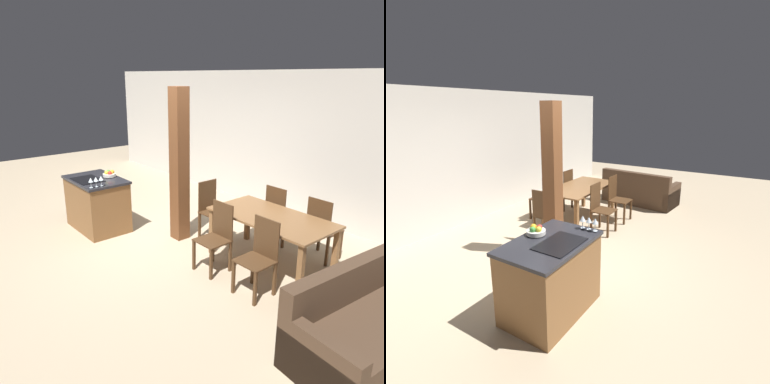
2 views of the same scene
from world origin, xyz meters
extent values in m
plane|color=tan|center=(0.00, 0.00, 0.00)|extent=(16.00, 16.00, 0.00)
cube|color=beige|center=(0.00, 2.73, 1.35)|extent=(11.20, 0.08, 2.70)
cube|color=brown|center=(-1.15, -0.51, 0.43)|extent=(1.11, 0.72, 0.87)
cube|color=#232328|center=(-1.15, -0.51, 0.89)|extent=(1.15, 0.76, 0.04)
cube|color=black|center=(-1.15, -0.65, 0.91)|extent=(0.56, 0.40, 0.01)
cylinder|color=silver|center=(-1.10, -0.27, 0.94)|extent=(0.22, 0.22, 0.05)
sphere|color=red|center=(-1.05, -0.28, 0.99)|extent=(0.07, 0.07, 0.07)
sphere|color=gold|center=(-1.08, -0.22, 0.99)|extent=(0.08, 0.08, 0.08)
sphere|color=#3D8E38|center=(-1.15, -0.26, 0.99)|extent=(0.07, 0.07, 0.07)
sphere|color=yellow|center=(-1.11, -0.32, 0.99)|extent=(0.07, 0.07, 0.07)
cylinder|color=silver|center=(-0.65, -0.82, 0.92)|extent=(0.06, 0.06, 0.00)
cylinder|color=silver|center=(-0.65, -0.82, 0.97)|extent=(0.01, 0.01, 0.09)
cone|color=silver|center=(-0.65, -0.82, 1.04)|extent=(0.07, 0.07, 0.07)
cylinder|color=silver|center=(-0.65, -0.73, 0.92)|extent=(0.06, 0.06, 0.00)
cylinder|color=silver|center=(-0.65, -0.73, 0.97)|extent=(0.01, 0.01, 0.09)
cone|color=silver|center=(-0.65, -0.73, 1.04)|extent=(0.07, 0.07, 0.07)
cylinder|color=silver|center=(-0.65, -0.64, 0.92)|extent=(0.06, 0.06, 0.00)
cylinder|color=silver|center=(-0.65, -0.64, 0.97)|extent=(0.01, 0.01, 0.09)
cone|color=silver|center=(-0.65, -0.64, 1.04)|extent=(0.07, 0.07, 0.07)
cube|color=brown|center=(1.64, 0.78, 0.72)|extent=(1.70, 0.91, 0.03)
cube|color=brown|center=(0.85, 0.39, 0.35)|extent=(0.07, 0.07, 0.71)
cube|color=brown|center=(2.42, 0.39, 0.35)|extent=(0.07, 0.07, 0.71)
cube|color=brown|center=(0.85, 1.17, 0.35)|extent=(0.07, 0.07, 0.71)
cube|color=brown|center=(2.42, 1.17, 0.35)|extent=(0.07, 0.07, 0.71)
cube|color=#472D19|center=(1.25, 0.02, 0.45)|extent=(0.40, 0.40, 0.02)
cube|color=#472D19|center=(1.25, 0.21, 0.71)|extent=(0.38, 0.02, 0.50)
cube|color=#472D19|center=(1.08, -0.16, 0.22)|extent=(0.04, 0.04, 0.44)
cube|color=#472D19|center=(1.43, -0.16, 0.22)|extent=(0.04, 0.04, 0.44)
cube|color=#472D19|center=(1.08, 0.20, 0.22)|extent=(0.04, 0.04, 0.44)
cube|color=#472D19|center=(1.43, 0.20, 0.22)|extent=(0.04, 0.04, 0.44)
cube|color=#472D19|center=(2.02, 0.02, 0.45)|extent=(0.40, 0.40, 0.02)
cube|color=#472D19|center=(2.02, 0.21, 0.71)|extent=(0.38, 0.02, 0.50)
cube|color=#472D19|center=(1.84, -0.16, 0.22)|extent=(0.04, 0.04, 0.44)
cube|color=#472D19|center=(2.20, -0.16, 0.22)|extent=(0.04, 0.04, 0.44)
cube|color=#472D19|center=(1.84, 0.20, 0.22)|extent=(0.04, 0.04, 0.44)
cube|color=#472D19|center=(2.20, 0.20, 0.22)|extent=(0.04, 0.04, 0.44)
cube|color=#472D19|center=(1.25, 1.53, 0.45)|extent=(0.40, 0.40, 0.02)
cube|color=#472D19|center=(1.25, 1.34, 0.71)|extent=(0.38, 0.02, 0.50)
cube|color=#472D19|center=(1.43, 1.71, 0.22)|extent=(0.04, 0.04, 0.44)
cube|color=#472D19|center=(1.08, 1.71, 0.22)|extent=(0.04, 0.04, 0.44)
cube|color=#472D19|center=(1.43, 1.36, 0.22)|extent=(0.04, 0.04, 0.44)
cube|color=#472D19|center=(1.08, 1.36, 0.22)|extent=(0.04, 0.04, 0.44)
cube|color=#472D19|center=(2.02, 1.53, 0.45)|extent=(0.40, 0.40, 0.02)
cube|color=#472D19|center=(2.02, 1.34, 0.71)|extent=(0.38, 0.02, 0.50)
cube|color=#472D19|center=(2.20, 1.71, 0.22)|extent=(0.04, 0.04, 0.44)
cube|color=#472D19|center=(1.84, 1.71, 0.22)|extent=(0.04, 0.04, 0.44)
cube|color=#472D19|center=(2.20, 1.36, 0.22)|extent=(0.04, 0.04, 0.44)
cube|color=#472D19|center=(1.84, 1.36, 0.22)|extent=(0.04, 0.04, 0.44)
cube|color=#472D19|center=(0.49, 0.78, 0.45)|extent=(0.40, 0.40, 0.02)
cube|color=#472D19|center=(0.30, 0.78, 0.71)|extent=(0.02, 0.38, 0.50)
cube|color=#472D19|center=(0.66, 0.60, 0.22)|extent=(0.04, 0.04, 0.44)
cube|color=#472D19|center=(0.66, 0.95, 0.22)|extent=(0.04, 0.04, 0.44)
cube|color=#472D19|center=(0.31, 0.60, 0.22)|extent=(0.04, 0.04, 0.44)
cube|color=#472D19|center=(0.31, 0.95, 0.22)|extent=(0.04, 0.04, 0.44)
cube|color=#473323|center=(3.46, 0.10, 0.22)|extent=(1.00, 1.85, 0.44)
cube|color=#473323|center=(3.13, 0.14, 0.64)|extent=(0.34, 1.79, 0.39)
cube|color=#473323|center=(3.37, -0.71, 0.29)|extent=(0.83, 0.22, 0.58)
cube|color=#473323|center=(3.54, 0.92, 0.29)|extent=(0.83, 0.22, 0.58)
cube|color=brown|center=(0.09, 0.36, 1.22)|extent=(0.23, 0.23, 2.45)
camera|label=1|loc=(4.68, -3.14, 2.61)|focal=35.00mm
camera|label=2|loc=(-3.60, -2.39, 2.36)|focal=28.00mm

